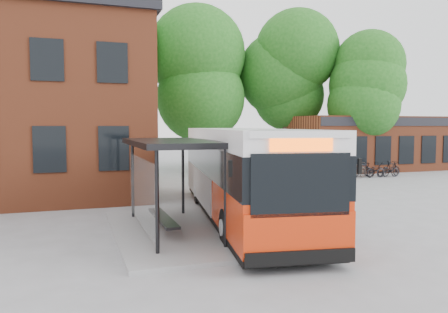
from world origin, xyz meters
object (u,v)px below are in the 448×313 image
object	(u,v)px
city_bus	(241,173)
bus_shelter	(172,187)
bicycle_6	(375,170)
bicycle_7	(391,169)
bicycle_0	(301,171)
bicycle_5	(362,169)
bicycle_2	(327,169)
bicycle_1	(316,170)
bicycle_4	(361,170)
bicycle_3	(358,170)
bicycle_extra_0	(388,170)

from	to	relation	value
city_bus	bus_shelter	bearing A→B (deg)	-142.80
bicycle_6	bicycle_7	size ratio (longest dim) A/B	1.05
bus_shelter	bicycle_0	size ratio (longest dim) A/B	4.09
bicycle_0	bicycle_5	bearing A→B (deg)	-107.24
bicycle_2	bicycle_6	bearing A→B (deg)	-146.17
city_bus	bicycle_5	size ratio (longest dim) A/B	7.78
city_bus	bicycle_6	distance (m)	15.45
bicycle_1	bicycle_4	size ratio (longest dim) A/B	0.92
bicycle_0	bicycle_3	distance (m)	3.56
city_bus	bicycle_0	world-z (taller)	city_bus
bicycle_4	bicycle_5	xyz separation A→B (m)	(0.11, 0.04, 0.02)
bicycle_3	bicycle_extra_0	bearing A→B (deg)	-110.18
bicycle_0	bicycle_5	xyz separation A→B (m)	(4.03, -0.75, 0.04)
bicycle_extra_0	bicycle_1	bearing A→B (deg)	71.96
bicycle_1	bicycle_7	distance (m)	5.04
bicycle_2	bicycle_5	xyz separation A→B (m)	(1.81, -1.23, 0.04)
bicycle_2	bicycle_4	distance (m)	2.11
bicycle_1	bicycle_extra_0	bearing A→B (deg)	-121.32
bus_shelter	city_bus	bearing A→B (deg)	28.19
bus_shelter	bicycle_extra_0	xyz separation A→B (m)	(16.33, 10.03, -0.99)
bicycle_1	bicycle_extra_0	size ratio (longest dim) A/B	0.94
city_bus	bicycle_3	bearing A→B (deg)	46.44
bicycle_2	bicycle_5	bearing A→B (deg)	-147.26
bicycle_5	bus_shelter	bearing A→B (deg)	120.94
bicycle_0	bicycle_3	world-z (taller)	bicycle_3
bicycle_7	bicycle_6	bearing A→B (deg)	77.69
city_bus	bicycle_1	world-z (taller)	city_bus
bicycle_3	bicycle_4	size ratio (longest dim) A/B	1.00
bicycle_2	bicycle_5	size ratio (longest dim) A/B	1.05
bicycle_3	bicycle_6	distance (m)	1.43
bicycle_0	bicycle_7	world-z (taller)	bicycle_7
bicycle_1	bicycle_7	bearing A→B (deg)	-117.66
city_bus	bicycle_extra_0	distance (m)	16.01
bicycle_4	bicycle_5	size ratio (longest dim) A/B	1.10
bicycle_1	bicycle_3	xyz separation A→B (m)	(2.23, -1.27, 0.04)
bicycle_6	bicycle_7	distance (m)	1.24
bicycle_0	bicycle_3	xyz separation A→B (m)	(3.32, -1.28, 0.08)
city_bus	bicycle_4	size ratio (longest dim) A/B	7.10
bicycle_5	bicycle_0	bearing A→B (deg)	74.64
city_bus	bicycle_1	xyz separation A→B (m)	(9.04, 9.89, -1.11)
bicycle_3	bicycle_extra_0	world-z (taller)	bicycle_3
bicycle_6	bicycle_0	bearing A→B (deg)	56.95
bus_shelter	bicycle_6	xyz separation A→B (m)	(15.52, 10.25, -0.98)
bicycle_3	bus_shelter	bearing A→B (deg)	108.26
bus_shelter	bicycle_5	world-z (taller)	bus_shelter
bicycle_4	bicycle_7	xyz separation A→B (m)	(2.08, -0.40, 0.05)
bus_shelter	bicycle_3	bearing A→B (deg)	35.73
city_bus	bicycle_5	bearing A→B (deg)	46.40
bicycle_6	bicycle_extra_0	size ratio (longest dim) A/B	1.03
bicycle_1	bicycle_5	xyz separation A→B (m)	(2.94, -0.74, -0.01)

